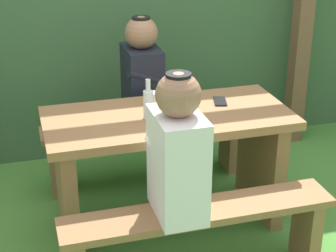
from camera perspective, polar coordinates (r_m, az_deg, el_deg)
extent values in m
plane|color=#498A35|center=(3.46, 0.00, -9.91)|extent=(12.00, 12.00, 0.00)
cube|color=#385F36|center=(4.53, -5.72, 12.03)|extent=(6.40, 1.03, 2.01)
cube|color=brown|center=(4.31, 13.84, 11.21)|extent=(0.12, 0.12, 2.06)
cube|color=olive|center=(3.13, 0.00, 0.82)|extent=(1.40, 0.64, 0.05)
cube|color=olive|center=(3.19, -10.46, -6.36)|extent=(0.08, 0.54, 0.68)
cube|color=olive|center=(3.48, 9.56, -3.62)|extent=(0.08, 0.54, 0.68)
cube|color=olive|center=(2.78, 3.24, -8.87)|extent=(1.40, 0.24, 0.04)
cube|color=olive|center=(3.13, 14.11, -10.33)|extent=(0.07, 0.22, 0.40)
cube|color=olive|center=(3.74, -2.38, 0.15)|extent=(1.40, 0.24, 0.04)
cube|color=olive|center=(3.75, -11.58, -4.00)|extent=(0.07, 0.22, 0.40)
cube|color=olive|center=(4.01, 6.31, -1.76)|extent=(0.07, 0.22, 0.40)
cube|color=white|center=(2.61, 1.01, -4.08)|extent=(0.22, 0.34, 0.52)
sphere|color=#936B4C|center=(2.46, 1.07, 3.22)|extent=(0.21, 0.21, 0.21)
cylinder|color=black|center=(2.43, 1.09, 5.19)|extent=(0.12, 0.12, 0.02)
cylinder|color=white|center=(2.68, 0.16, -0.77)|extent=(0.25, 0.07, 0.15)
cube|color=black|center=(3.63, -2.67, 4.17)|extent=(0.22, 0.34, 0.52)
sphere|color=#936B4C|center=(3.53, -2.78, 9.60)|extent=(0.21, 0.21, 0.21)
cylinder|color=black|center=(3.51, -2.81, 11.01)|extent=(0.12, 0.12, 0.02)
cylinder|color=black|center=(3.47, -2.15, 5.04)|extent=(0.25, 0.07, 0.15)
cylinder|color=silver|center=(3.20, -1.49, 2.72)|extent=(0.07, 0.07, 0.09)
cylinder|color=silver|center=(3.03, -2.05, 2.21)|extent=(0.06, 0.06, 0.16)
cylinder|color=silver|center=(2.99, -2.08, 4.23)|extent=(0.03, 0.03, 0.07)
cube|color=black|center=(3.30, 5.40, 2.56)|extent=(0.10, 0.15, 0.01)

